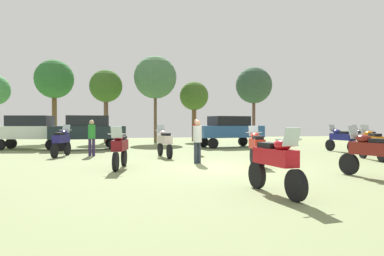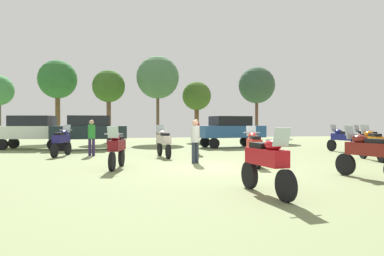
% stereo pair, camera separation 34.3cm
% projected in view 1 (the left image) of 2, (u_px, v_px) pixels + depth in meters
% --- Properties ---
extents(ground_plane, '(44.00, 52.00, 0.02)m').
position_uv_depth(ground_plane, '(224.00, 168.00, 12.88)').
color(ground_plane, '#788557').
extents(motorcycle_1, '(0.79, 2.12, 1.46)m').
position_uv_depth(motorcycle_1, '(365.00, 139.00, 19.62)').
color(motorcycle_1, black).
rests_on(motorcycle_1, ground).
extents(motorcycle_2, '(0.62, 2.28, 1.47)m').
position_uv_depth(motorcycle_2, '(164.00, 141.00, 16.68)').
color(motorcycle_2, black).
rests_on(motorcycle_2, ground).
extents(motorcycle_4, '(0.62, 2.22, 1.49)m').
position_uv_depth(motorcycle_4, '(275.00, 161.00, 7.98)').
color(motorcycle_4, black).
rests_on(motorcycle_4, ground).
extents(motorcycle_5, '(0.69, 2.21, 1.47)m').
position_uv_depth(motorcycle_5, '(341.00, 138.00, 19.78)').
color(motorcycle_5, black).
rests_on(motorcycle_5, ground).
extents(motorcycle_6, '(0.74, 2.07, 1.46)m').
position_uv_depth(motorcycle_6, '(120.00, 148.00, 12.49)').
color(motorcycle_6, black).
rests_on(motorcycle_6, ground).
extents(motorcycle_7, '(0.76, 2.22, 1.49)m').
position_uv_depth(motorcycle_7, '(372.00, 143.00, 15.38)').
color(motorcycle_7, black).
rests_on(motorcycle_7, ground).
extents(motorcycle_8, '(0.79, 2.12, 1.48)m').
position_uv_depth(motorcycle_8, '(61.00, 141.00, 17.03)').
color(motorcycle_8, black).
rests_on(motorcycle_8, ground).
extents(motorcycle_9, '(0.71, 2.07, 1.46)m').
position_uv_depth(motorcycle_9, '(257.00, 146.00, 13.25)').
color(motorcycle_9, black).
rests_on(motorcycle_9, ground).
extents(motorcycle_10, '(0.79, 2.22, 1.49)m').
position_uv_depth(motorcycle_10, '(372.00, 152.00, 10.35)').
color(motorcycle_10, black).
rests_on(motorcycle_10, ground).
extents(car_1, '(4.46, 2.24, 2.00)m').
position_uv_depth(car_1, '(87.00, 130.00, 21.45)').
color(car_1, black).
rests_on(car_1, ground).
extents(car_2, '(4.57, 2.61, 2.00)m').
position_uv_depth(car_2, '(30.00, 130.00, 21.59)').
color(car_2, black).
rests_on(car_2, ground).
extents(car_3, '(4.52, 2.43, 2.00)m').
position_uv_depth(car_3, '(229.00, 129.00, 23.50)').
color(car_3, black).
rests_on(car_3, ground).
extents(person_1, '(0.35, 0.35, 1.71)m').
position_uv_depth(person_1, '(92.00, 135.00, 17.22)').
color(person_1, '#32244F').
rests_on(person_1, ground).
extents(person_2, '(0.46, 0.46, 1.69)m').
position_uv_depth(person_2, '(197.00, 138.00, 14.12)').
color(person_2, '#28313E').
rests_on(person_2, ground).
extents(person_3, '(0.47, 0.47, 1.77)m').
position_uv_depth(person_3, '(196.00, 134.00, 18.44)').
color(person_3, '#32344F').
rests_on(person_3, ground).
extents(tree_1, '(3.13, 3.13, 6.40)m').
position_uv_depth(tree_1, '(254.00, 86.00, 31.56)').
color(tree_1, brown).
rests_on(tree_1, ground).
extents(tree_2, '(3.47, 3.47, 7.02)m').
position_uv_depth(tree_2, '(155.00, 78.00, 29.65)').
color(tree_2, brown).
rests_on(tree_2, ground).
extents(tree_5, '(3.12, 3.12, 6.69)m').
position_uv_depth(tree_5, '(54.00, 80.00, 29.47)').
color(tree_5, brown).
rests_on(tree_5, ground).
extents(tree_7, '(2.47, 2.47, 5.14)m').
position_uv_depth(tree_7, '(194.00, 97.00, 31.37)').
color(tree_7, brown).
rests_on(tree_7, ground).
extents(tree_8, '(2.62, 2.62, 5.85)m').
position_uv_depth(tree_8, '(106.00, 87.00, 29.30)').
color(tree_8, brown).
rests_on(tree_8, ground).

